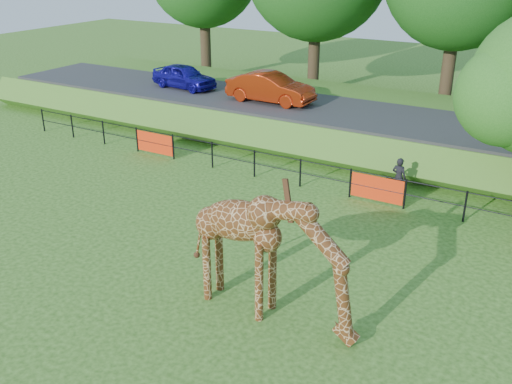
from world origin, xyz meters
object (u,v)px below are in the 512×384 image
giraffe (271,257)px  car_red (270,88)px  visitor (399,177)px  car_blue (184,76)px

giraffe → car_red: 15.41m
giraffe → visitor: 8.75m
car_blue → car_red: car_red is taller
car_blue → visitor: car_blue is taller
giraffe → car_blue: size_ratio=1.24×
car_blue → visitor: size_ratio=2.51×
car_blue → visitor: bearing=-103.8°
car_red → visitor: 9.36m
giraffe → car_red: giraffe is taller
car_red → visitor: bearing=-120.2°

